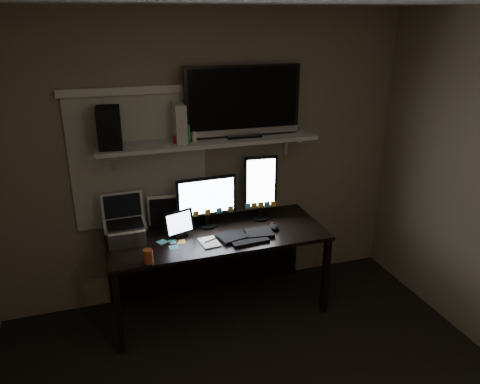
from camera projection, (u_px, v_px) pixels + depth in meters
name	position (u px, v px, depth m)	size (l,w,h in m)	color
back_wall	(204.00, 161.00, 4.04)	(3.60, 3.60, 0.00)	#706050
window_blinds	(140.00, 161.00, 3.84)	(1.10, 0.02, 1.10)	beige
desk	(213.00, 245.00, 4.06)	(1.80, 0.75, 0.73)	black
wall_shelf	(209.00, 141.00, 3.80)	(1.80, 0.35, 0.03)	#ACABA7
monitor_landscape	(207.00, 202.00, 3.93)	(0.51, 0.05, 0.45)	black
monitor_portrait	(260.00, 188.00, 4.06)	(0.29, 0.05, 0.59)	black
keyboard	(246.00, 235.00, 3.82)	(0.47, 0.18, 0.03)	black
mouse	(274.00, 227.00, 3.95)	(0.08, 0.12, 0.04)	black
notepad	(209.00, 242.00, 3.71)	(0.14, 0.19, 0.01)	white
tablet	(179.00, 224.00, 3.79)	(0.26, 0.11, 0.22)	black
file_sorter	(163.00, 211.00, 3.96)	(0.22, 0.10, 0.28)	black
laptop	(125.00, 221.00, 3.67)	(0.33, 0.27, 0.37)	#AFAFB4
cup	(148.00, 256.00, 3.41)	(0.07, 0.07, 0.10)	#973D1B
sticky_notes	(174.00, 243.00, 3.72)	(0.31, 0.23, 0.00)	gold
tv	(243.00, 102.00, 3.80)	(0.96, 0.17, 0.58)	black
game_console	(179.00, 122.00, 3.70)	(0.08, 0.25, 0.30)	beige
speaker	(109.00, 128.00, 3.50)	(0.17, 0.21, 0.32)	black
bottles	(185.00, 134.00, 3.68)	(0.22, 0.05, 0.14)	#A50F0C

